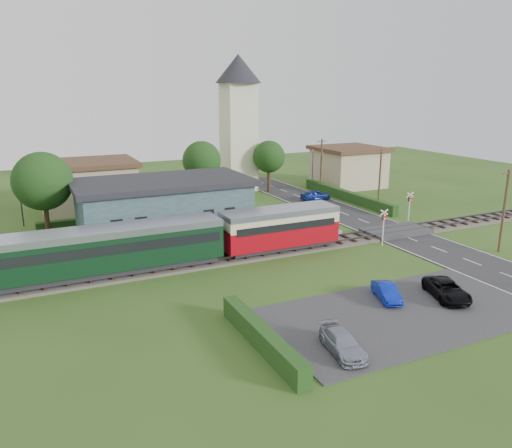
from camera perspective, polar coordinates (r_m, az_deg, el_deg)
name	(u,v)px	position (r m, az deg, el deg)	size (l,w,h in m)	color
ground	(318,254)	(41.96, 7.05, -3.42)	(120.00, 120.00, 0.00)	#2D4C19
railway_track	(305,246)	(43.54, 5.65, -2.53)	(76.00, 3.20, 0.49)	#4C443D
road	(411,239)	(47.85, 17.25, -1.63)	(6.00, 70.00, 0.05)	#28282B
car_park	(401,314)	(32.22, 16.29, -9.80)	(17.00, 9.00, 0.08)	#333335
crossing_deck	(396,231)	(49.22, 15.71, -0.80)	(6.20, 3.40, 0.45)	#333335
platform	(183,250)	(42.43, -8.31, -2.93)	(30.00, 3.00, 0.45)	gray
equipment_hut	(82,245)	(40.54, -19.26, -2.26)	(2.30, 2.30, 2.55)	beige
station_building	(164,207)	(47.16, -10.51, 1.93)	(16.00, 9.00, 5.30)	#2E4C52
train	(67,254)	(37.26, -20.78, -3.22)	(43.20, 2.90, 3.40)	#232328
church_tower	(239,113)	(67.02, -2.01, 12.56)	(6.00, 6.00, 17.60)	beige
house_west	(88,185)	(59.78, -18.68, 4.27)	(10.80, 8.80, 5.50)	tan
house_east	(348,166)	(71.67, 10.51, 6.52)	(8.80, 8.80, 5.50)	tan
hedge_carpark	(262,337)	(27.09, 0.67, -12.82)	(0.80, 9.00, 1.20)	#193814
hedge_roadside	(347,196)	(62.33, 10.32, 3.19)	(0.80, 18.00, 1.20)	#193814
hedge_station	(153,217)	(51.89, -11.70, 0.76)	(22.00, 0.80, 1.30)	#193814
tree_a	(43,181)	(48.17, -23.21, 4.49)	(5.20, 5.20, 8.00)	#332316
tree_b	(202,161)	(60.33, -6.22, 7.22)	(4.60, 4.60, 7.34)	#332316
tree_c	(269,157)	(66.07, 1.49, 7.68)	(4.20, 4.20, 6.78)	#332316
utility_pole_b	(504,210)	(46.08, 26.48, 1.45)	(1.40, 0.22, 7.00)	#473321
utility_pole_c	(380,179)	(57.08, 13.95, 4.99)	(1.40, 0.22, 7.00)	#473321
utility_pole_d	(321,165)	(66.68, 7.46, 6.73)	(1.40, 0.22, 7.00)	#473321
crossing_signal_near	(384,222)	(44.69, 14.38, 0.24)	(0.84, 0.28, 3.28)	silver
crossing_signal_far	(410,203)	(52.83, 17.15, 2.31)	(0.84, 0.28, 3.28)	silver
streetlamp_west	(20,196)	(54.47, -25.35, 2.86)	(0.30, 0.30, 5.15)	#3F3F47
streetlamp_east	(313,163)	(71.90, 6.50, 6.90)	(0.30, 0.30, 5.15)	#3F3F47
car_on_road	(315,195)	(61.80, 6.81, 3.32)	(1.51, 3.76, 1.28)	navy
car_park_blue	(386,292)	(33.70, 14.69, -7.50)	(1.11, 3.17, 1.04)	#0920A8
car_park_silver	(342,343)	(26.90, 9.84, -13.24)	(1.49, 3.67, 1.07)	#9196A8
car_park_dark	(447,290)	(35.11, 20.98, -7.01)	(1.90, 4.13, 1.15)	black
pedestrian_near	(258,230)	(44.08, 0.27, -0.73)	(0.56, 0.37, 1.53)	gray
pedestrian_far	(100,247)	(40.91, -17.43, -2.52)	(0.89, 0.69, 1.82)	gray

